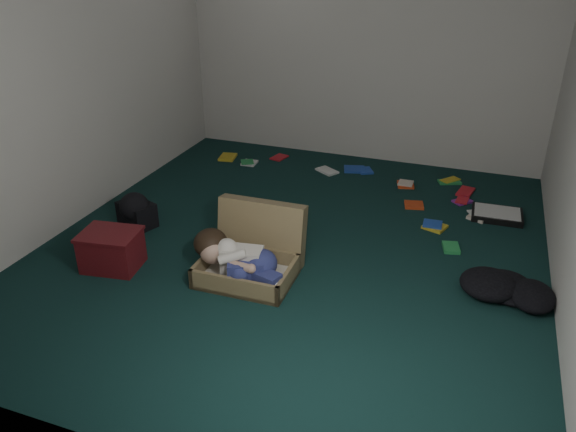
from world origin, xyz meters
The scene contains 11 objects.
floor centered at (0.00, 0.00, 0.00)m, with size 4.50×4.50×0.00m, color #0F2B28.
wall_back centered at (0.00, 2.25, 1.30)m, with size 4.50×4.50×0.00m, color silver.
wall_front centered at (0.00, -2.25, 1.30)m, with size 4.50×4.50×0.00m, color silver.
wall_left centered at (-2.00, 0.00, 1.30)m, with size 4.50×4.50×0.00m, color silver.
suitcase centered at (-0.17, -0.47, 0.15)m, with size 0.71×0.69×0.51m.
person centered at (-0.21, -0.65, 0.20)m, with size 0.76×0.36×0.32m.
maroon_bin centered at (-1.22, -0.80, 0.15)m, with size 0.48×0.41×0.30m.
backpack centered at (-1.44, -0.13, 0.12)m, with size 0.40×0.32×0.24m, color black, non-canonical shape.
clothing_pile centered at (1.70, -0.14, 0.07)m, with size 0.47×0.39×0.15m, color black, non-canonical shape.
paper_tray centered at (1.58, 1.14, 0.03)m, with size 0.46×0.35×0.06m.
book_scatter centered at (0.40, 1.44, 0.01)m, with size 3.03×1.73×0.02m.
Camera 1 is at (1.35, -3.86, 2.33)m, focal length 35.00 mm.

